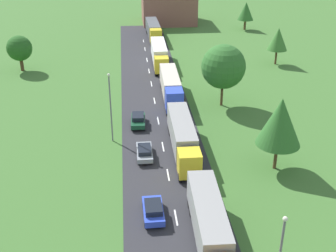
% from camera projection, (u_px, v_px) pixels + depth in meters
% --- Properties ---
extents(road, '(10.00, 140.00, 0.06)m').
position_uv_depth(road, '(169.00, 180.00, 47.48)').
color(road, '#2B2B30').
rests_on(road, ground).
extents(lane_marking_centre, '(0.16, 121.04, 0.01)m').
position_uv_depth(lane_marking_centre, '(172.00, 196.00, 44.78)').
color(lane_marking_centre, white).
rests_on(lane_marking_centre, road).
extents(truck_lead, '(2.81, 13.18, 3.67)m').
position_uv_depth(truck_lead, '(210.00, 226.00, 37.36)').
color(truck_lead, orange).
rests_on(truck_lead, road).
extents(truck_second, '(2.56, 13.58, 3.67)m').
position_uv_depth(truck_second, '(183.00, 136.00, 52.03)').
color(truck_second, yellow).
rests_on(truck_second, road).
extents(truck_third, '(2.66, 13.26, 3.57)m').
position_uv_depth(truck_third, '(171.00, 86.00, 66.72)').
color(truck_third, blue).
rests_on(truck_third, road).
extents(truck_fourth, '(2.65, 12.83, 3.74)m').
position_uv_depth(truck_fourth, '(159.00, 54.00, 81.45)').
color(truck_fourth, yellow).
rests_on(truck_fourth, road).
extents(truck_fifth, '(2.80, 13.19, 3.47)m').
position_uv_depth(truck_fifth, '(153.00, 29.00, 98.09)').
color(truck_fifth, yellow).
rests_on(truck_fifth, road).
extents(car_second, '(1.96, 4.15, 1.54)m').
position_uv_depth(car_second, '(153.00, 210.00, 41.38)').
color(car_second, blue).
rests_on(car_second, road).
extents(car_third, '(1.85, 4.31, 1.38)m').
position_uv_depth(car_third, '(144.00, 152.00, 51.44)').
color(car_third, '#8C939E').
rests_on(car_third, road).
extents(car_fourth, '(2.05, 4.23, 1.48)m').
position_uv_depth(car_fourth, '(138.00, 120.00, 59.10)').
color(car_fourth, '#19472D').
rests_on(car_fourth, road).
extents(lamppost_second, '(0.36, 0.36, 8.98)m').
position_uv_depth(lamppost_second, '(110.00, 105.00, 53.32)').
color(lamppost_second, slate).
rests_on(lamppost_second, ground).
extents(tree_oak, '(4.48, 4.48, 6.35)m').
position_uv_depth(tree_oak, '(19.00, 48.00, 77.87)').
color(tree_oak, '#513823').
rests_on(tree_oak, ground).
extents(tree_birch, '(3.70, 3.70, 6.85)m').
position_uv_depth(tree_birch, '(278.00, 39.00, 80.79)').
color(tree_birch, '#513823').
rests_on(tree_birch, ground).
extents(tree_pine, '(4.90, 4.90, 8.53)m').
position_uv_depth(tree_pine, '(280.00, 122.00, 47.14)').
color(tree_pine, '#513823').
rests_on(tree_pine, ground).
extents(tree_elm, '(6.42, 6.42, 9.23)m').
position_uv_depth(tree_elm, '(223.00, 67.00, 62.93)').
color(tree_elm, '#513823').
rests_on(tree_elm, ground).
extents(tree_lime, '(3.76, 3.76, 6.52)m').
position_uv_depth(tree_lime, '(246.00, 11.00, 104.46)').
color(tree_lime, '#513823').
rests_on(tree_lime, ground).
extents(distant_building, '(13.28, 12.19, 7.42)m').
position_uv_depth(distant_building, '(168.00, 7.00, 111.87)').
color(distant_building, brown).
rests_on(distant_building, ground).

